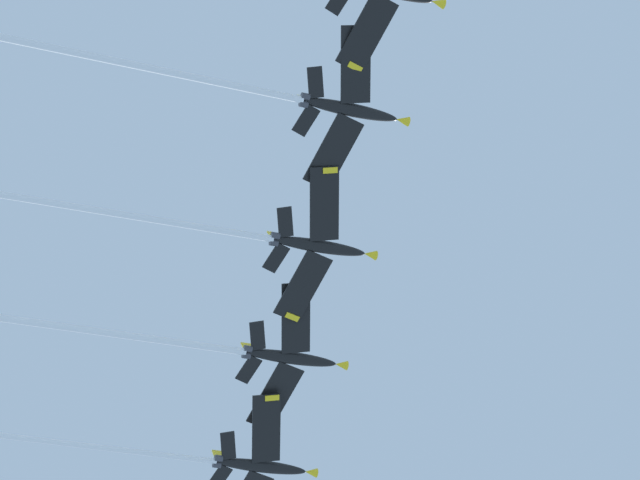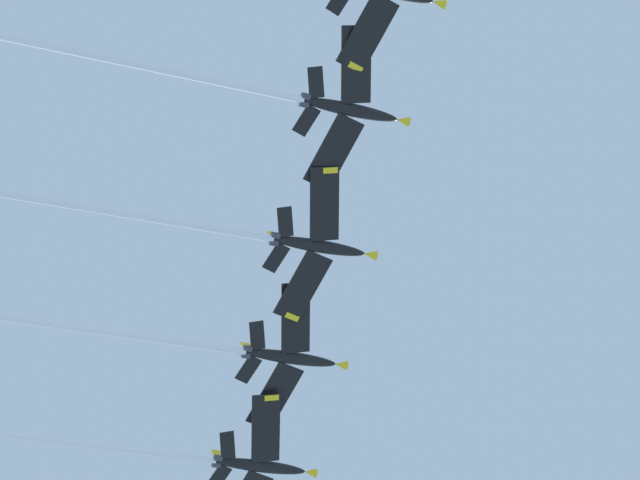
{
  "view_description": "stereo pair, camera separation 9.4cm",
  "coord_description": "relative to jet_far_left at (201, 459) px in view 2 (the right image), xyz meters",
  "views": [
    {
      "loc": [
        15.86,
        -10.3,
        1.99
      ],
      "look_at": [
        -0.83,
        20.17,
        137.86
      ],
      "focal_mm": 65.44,
      "sensor_mm": 36.0,
      "label": 1
    },
    {
      "loc": [
        15.77,
        -10.35,
        1.99
      ],
      "look_at": [
        -0.83,
        20.17,
        137.86
      ],
      "focal_mm": 65.44,
      "sensor_mm": 36.0,
      "label": 2
    }
  ],
  "objects": [
    {
      "name": "jet_inner_right",
      "position": [
        27.45,
        -37.49,
        -0.61
      ],
      "size": [
        45.8,
        43.4,
        18.69
      ],
      "color": "black"
    },
    {
      "name": "jet_far_left",
      "position": [
        0.0,
        0.0,
        0.0
      ],
      "size": [
        39.39,
        38.58,
        15.95
      ],
      "color": "black"
    },
    {
      "name": "jet_inner_left",
      "position": [
        6.14,
        -14.06,
        -0.37
      ],
      "size": [
        45.38,
        43.51,
        18.43
      ],
      "color": "black"
    },
    {
      "name": "jet_centre",
      "position": [
        19.12,
        -22.24,
        0.07
      ],
      "size": [
        38.92,
        37.2,
        16.82
      ],
      "color": "black"
    }
  ]
}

